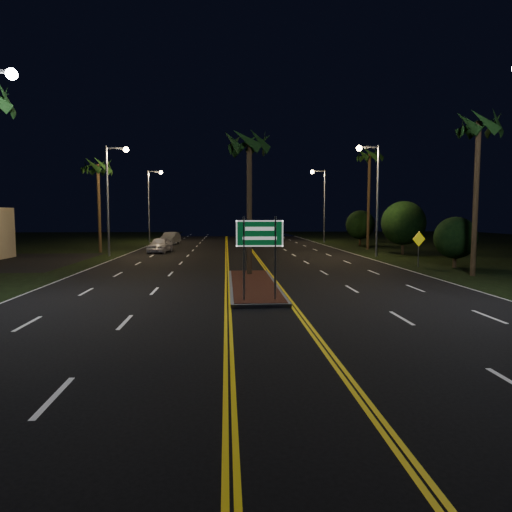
{
  "coord_description": "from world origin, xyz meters",
  "views": [
    {
      "loc": [
        -1.27,
        -14.47,
        3.38
      ],
      "look_at": [
        -0.18,
        2.12,
        1.9
      ],
      "focal_mm": 32.0,
      "sensor_mm": 36.0,
      "label": 1
    }
  ],
  "objects": [
    {
      "name": "shrub_far",
      "position": [
        13.8,
        36.0,
        2.34
      ],
      "size": [
        3.24,
        3.24,
        3.96
      ],
      "color": "#382819",
      "rests_on": "ground"
    },
    {
      "name": "streetlight_right_mid",
      "position": [
        10.61,
        22.0,
        5.66
      ],
      "size": [
        1.91,
        0.44,
        9.0
      ],
      "color": "gray",
      "rests_on": "ground"
    },
    {
      "name": "palm_median",
      "position": [
        0.0,
        10.5,
        7.28
      ],
      "size": [
        2.4,
        2.4,
        8.3
      ],
      "color": "#382819",
      "rests_on": "ground"
    },
    {
      "name": "palm_left_far",
      "position": [
        -12.8,
        28.0,
        7.75
      ],
      "size": [
        2.4,
        2.4,
        8.8
      ],
      "color": "#382819",
      "rests_on": "ground"
    },
    {
      "name": "car_far",
      "position": [
        -7.86,
        40.04,
        0.82
      ],
      "size": [
        2.76,
        5.17,
        1.64
      ],
      "primitive_type": "imported",
      "rotation": [
        0.0,
        0.0,
        -0.14
      ],
      "color": "silver",
      "rests_on": "ground"
    },
    {
      "name": "streetlight_left_far",
      "position": [
        -10.61,
        44.0,
        5.66
      ],
      "size": [
        1.91,
        0.44,
        9.0
      ],
      "color": "gray",
      "rests_on": "ground"
    },
    {
      "name": "highway_sign",
      "position": [
        0.0,
        2.8,
        2.4
      ],
      "size": [
        1.8,
        0.08,
        3.2
      ],
      "color": "gray",
      "rests_on": "ground"
    },
    {
      "name": "streetlight_left_mid",
      "position": [
        -10.61,
        24.0,
        5.66
      ],
      "size": [
        1.91,
        0.44,
        9.0
      ],
      "color": "gray",
      "rests_on": "ground"
    },
    {
      "name": "shrub_mid",
      "position": [
        14.0,
        24.0,
        2.73
      ],
      "size": [
        3.78,
        3.78,
        4.62
      ],
      "color": "#382819",
      "rests_on": "ground"
    },
    {
      "name": "streetlight_right_far",
      "position": [
        10.61,
        42.0,
        5.66
      ],
      "size": [
        1.91,
        0.44,
        9.0
      ],
      "color": "gray",
      "rests_on": "ground"
    },
    {
      "name": "shrub_near",
      "position": [
        13.5,
        14.0,
        1.95
      ],
      "size": [
        2.7,
        2.7,
        3.3
      ],
      "color": "#382819",
      "rests_on": "ground"
    },
    {
      "name": "median_island",
      "position": [
        0.0,
        7.0,
        0.08
      ],
      "size": [
        2.25,
        10.25,
        0.17
      ],
      "color": "gray",
      "rests_on": "ground"
    },
    {
      "name": "warning_sign",
      "position": [
        11.31,
        14.54,
        1.51
      ],
      "size": [
        0.95,
        0.3,
        2.34
      ],
      "rotation": [
        0.0,
        0.0,
        0.28
      ],
      "color": "gray",
      "rests_on": "ground"
    },
    {
      "name": "palm_right_far",
      "position": [
        12.8,
        30.0,
        9.14
      ],
      "size": [
        2.4,
        2.4,
        10.3
      ],
      "color": "#382819",
      "rests_on": "ground"
    },
    {
      "name": "ground",
      "position": [
        0.0,
        0.0,
        0.0
      ],
      "size": [
        120.0,
        120.0,
        0.0
      ],
      "primitive_type": "plane",
      "color": "black",
      "rests_on": "ground"
    },
    {
      "name": "car_near",
      "position": [
        -7.32,
        27.61,
        0.81
      ],
      "size": [
        2.7,
        5.11,
        1.63
      ],
      "primitive_type": "imported",
      "rotation": [
        0.0,
        0.0,
        -0.13
      ],
      "color": "white",
      "rests_on": "ground"
    },
    {
      "name": "palm_right_near",
      "position": [
        12.5,
        10.0,
        8.21
      ],
      "size": [
        2.4,
        2.4,
        9.3
      ],
      "color": "#382819",
      "rests_on": "ground"
    }
  ]
}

